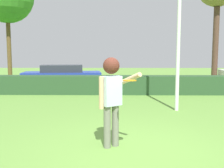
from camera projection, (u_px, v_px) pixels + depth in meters
The scene contains 6 objects.
ground_plane at pixel (131, 150), 5.20m from camera, with size 60.00×60.00×0.00m, color #63943C.
person at pixel (112, 91), 5.24m from camera, with size 0.81×0.56×1.78m.
frisbee at pixel (130, 80), 4.67m from camera, with size 0.24×0.24×0.04m.
lamppost at pixel (179, 15), 8.46m from camera, with size 0.24×0.24×5.48m.
hedge_row at pixel (122, 85), 12.40m from camera, with size 28.95×0.90×0.84m, color #294A28.
parked_car_blue at pixel (62, 75), 14.80m from camera, with size 4.39×2.26×1.25m.
Camera 1 is at (-0.29, -5.03, 1.85)m, focal length 43.04 mm.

